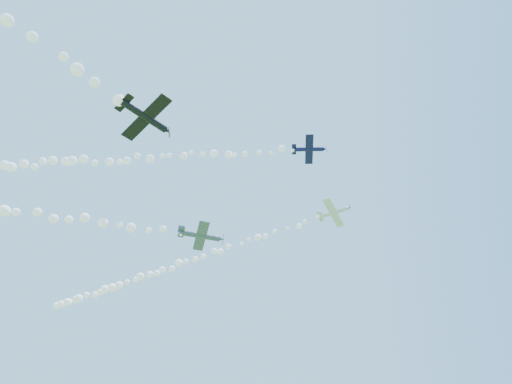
# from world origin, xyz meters

# --- Properties ---
(plane_white) EXTENTS (7.05, 7.30, 2.53)m
(plane_white) POSITION_xyz_m (17.00, 14.71, 54.98)
(plane_white) COLOR silver
(smoke_trail_white) EXTENTS (73.45, 35.19, 3.06)m
(smoke_trail_white) POSITION_xyz_m (-21.59, 32.44, 54.68)
(smoke_trail_white) COLOR white
(plane_navy) EXTENTS (6.08, 6.35, 2.13)m
(plane_navy) POSITION_xyz_m (12.06, -4.60, 53.76)
(plane_navy) COLOR #0D0D3A
(smoke_trail_navy) EXTENTS (65.27, 3.97, 2.45)m
(smoke_trail_navy) POSITION_xyz_m (-22.39, -5.56, 53.57)
(smoke_trail_navy) COLOR white
(plane_grey) EXTENTS (7.68, 8.14, 2.61)m
(plane_grey) POSITION_xyz_m (-6.37, 1.20, 41.54)
(plane_grey) COLOR #3C4858
(plane_black) EXTENTS (5.84, 5.61, 1.83)m
(plane_black) POSITION_xyz_m (-5.39, -28.71, 34.98)
(plane_black) COLOR black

